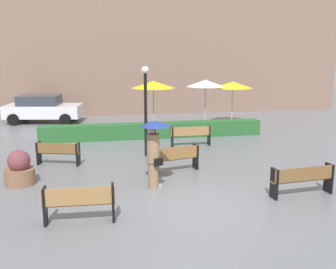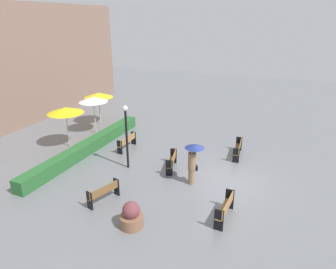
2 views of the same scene
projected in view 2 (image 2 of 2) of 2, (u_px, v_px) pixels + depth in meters
The scene contains 13 objects.
ground_plane at pixel (225, 182), 14.89m from camera, with size 60.00×60.00×0.00m, color slate.
bench_near_left at pixel (226, 207), 11.95m from camera, with size 1.71×0.43×0.91m.
bench_mid_center at pixel (172, 160), 15.94m from camera, with size 1.61×0.70×0.87m.
bench_near_right at pixel (238, 148), 17.44m from camera, with size 1.91×0.54×0.86m.
bench_far_left at pixel (104, 192), 13.08m from camera, with size 1.59×0.77×0.82m.
bench_back_row at pixel (127, 141), 18.41m from camera, with size 1.75×0.35×0.85m.
pedestrian_with_umbrella at pixel (193, 159), 14.26m from camera, with size 0.92×0.92×2.05m.
planter_pot at pixel (131, 216), 11.54m from camera, with size 0.91×0.91×1.08m.
lamp_post at pixel (126, 130), 15.54m from camera, with size 0.28×0.28×3.46m.
patio_umbrella_yellow at pixel (65, 110), 18.12m from camera, with size 2.15×2.15×2.54m.
patio_umbrella_white at pixel (93, 99), 20.40m from camera, with size 1.95×1.95×2.58m.
patio_umbrella_yellow_far at pixel (98, 95), 22.30m from camera, with size 2.13×2.13×2.40m.
hedge_strip at pixel (88, 147), 18.02m from camera, with size 10.41×0.70×0.71m, color #28602D.
Camera 2 is at (-13.10, -2.52, 7.57)m, focal length 32.20 mm.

